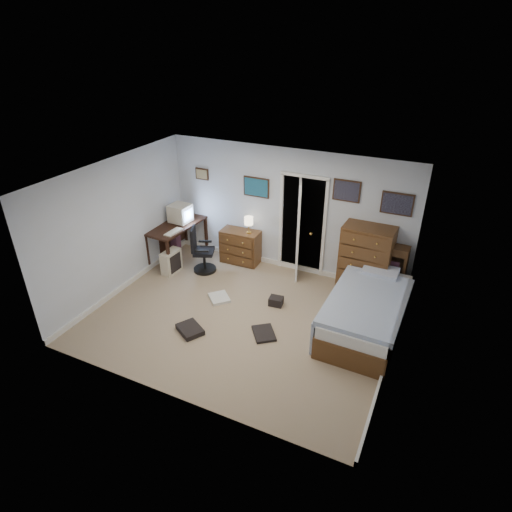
{
  "coord_description": "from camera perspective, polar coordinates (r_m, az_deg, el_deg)",
  "views": [
    {
      "loc": [
        2.8,
        -5.34,
        4.48
      ],
      "look_at": [
        0.14,
        0.3,
        1.1
      ],
      "focal_mm": 30.0,
      "sensor_mm": 36.0,
      "label": 1
    }
  ],
  "objects": [
    {
      "name": "tall_dresser",
      "position": [
        8.13,
        14.4,
        -0.51
      ],
      "size": [
        0.93,
        0.58,
        1.33
      ],
      "primitive_type": "cube",
      "rotation": [
        0.0,
        0.0,
        -0.05
      ],
      "color": "brown",
      "rests_on": "floor"
    },
    {
      "name": "table_lamp",
      "position": [
        8.68,
        -0.98,
        4.65
      ],
      "size": [
        0.19,
        0.19,
        0.35
      ],
      "rotation": [
        0.0,
        0.0,
        0.03
      ],
      "color": "gold",
      "rests_on": "low_dresser"
    },
    {
      "name": "office_chair",
      "position": [
        8.75,
        -7.29,
        0.21
      ],
      "size": [
        0.61,
        0.61,
        0.96
      ],
      "rotation": [
        0.0,
        0.0,
        0.39
      ],
      "color": "black",
      "rests_on": "floor"
    },
    {
      "name": "low_dresser",
      "position": [
        9.02,
        -2.09,
        1.27
      ],
      "size": [
        0.82,
        0.43,
        0.72
      ],
      "primitive_type": "cube",
      "rotation": [
        0.0,
        0.0,
        0.03
      ],
      "color": "brown",
      "rests_on": "floor"
    },
    {
      "name": "floor",
      "position": [
        7.52,
        -1.93,
        -8.25
      ],
      "size": [
        5.0,
        4.0,
        0.02
      ],
      "primitive_type": "cube",
      "color": "tan",
      "rests_on": "ground"
    },
    {
      "name": "pc_tower",
      "position": [
        8.86,
        -11.22,
        -0.74
      ],
      "size": [
        0.25,
        0.46,
        0.48
      ],
      "rotation": [
        0.0,
        0.0,
        -0.06
      ],
      "color": "beige",
      "rests_on": "floor"
    },
    {
      "name": "wall_posters",
      "position": [
        8.12,
        7.93,
        8.52
      ],
      "size": [
        4.38,
        0.04,
        0.6
      ],
      "color": "#331E11",
      "rests_on": "floor"
    },
    {
      "name": "doorway",
      "position": [
        8.72,
        6.83,
        4.73
      ],
      "size": [
        0.96,
        1.12,
        2.05
      ],
      "color": "black",
      "rests_on": "floor"
    },
    {
      "name": "bed",
      "position": [
        7.29,
        14.43,
        -7.18
      ],
      "size": [
        1.22,
        2.21,
        0.72
      ],
      "rotation": [
        0.0,
        0.0,
        -0.02
      ],
      "color": "brown",
      "rests_on": "floor"
    },
    {
      "name": "crt_monitor",
      "position": [
        9.13,
        -10.06,
        5.62
      ],
      "size": [
        0.44,
        0.41,
        0.39
      ],
      "rotation": [
        0.0,
        0.0,
        -0.06
      ],
      "color": "beige",
      "rests_on": "computer_desk"
    },
    {
      "name": "headboard_bookcase",
      "position": [
        8.27,
        15.56,
        -1.22
      ],
      "size": [
        1.13,
        0.34,
        1.0
      ],
      "rotation": [
        0.0,
        0.0,
        -0.05
      ],
      "color": "brown",
      "rests_on": "floor"
    },
    {
      "name": "media_stack",
      "position": [
        9.4,
        -10.7,
        2.24
      ],
      "size": [
        0.16,
        0.16,
        0.81
      ],
      "primitive_type": "cube",
      "rotation": [
        0.0,
        0.0,
        -0.0
      ],
      "color": "maroon",
      "rests_on": "floor"
    },
    {
      "name": "floor_clutter",
      "position": [
        7.47,
        -3.52,
        -8.06
      ],
      "size": [
        1.69,
        1.69,
        0.15
      ],
      "rotation": [
        0.0,
        0.0,
        -0.19
      ],
      "color": "black",
      "rests_on": "floor"
    },
    {
      "name": "keyboard",
      "position": [
        8.75,
        -10.94,
        3.17
      ],
      "size": [
        0.19,
        0.44,
        0.03
      ],
      "primitive_type": "cube",
      "rotation": [
        0.0,
        0.0,
        -0.06
      ],
      "color": "beige",
      "rests_on": "computer_desk"
    },
    {
      "name": "computer_desk",
      "position": [
        9.24,
        -10.97,
        3.21
      ],
      "size": [
        0.72,
        1.43,
        0.81
      ],
      "rotation": [
        0.0,
        0.0,
        -0.06
      ],
      "color": "black",
      "rests_on": "floor"
    }
  ]
}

